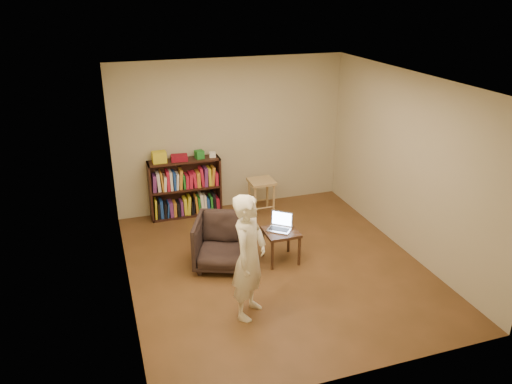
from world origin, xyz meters
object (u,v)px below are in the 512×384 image
object	(u,v)px
stool	(261,187)
laptop	(280,225)
person	(249,257)
armchair	(224,242)
side_table	(281,236)
bookshelf	(185,191)

from	to	relation	value
stool	laptop	size ratio (longest dim) A/B	1.52
person	armchair	bearing A→B (deg)	40.93
armchair	side_table	xyz separation A→B (m)	(0.81, -0.13, 0.04)
armchair	bookshelf	bearing A→B (deg)	117.89
side_table	laptop	size ratio (longest dim) A/B	1.18
stool	laptop	world-z (taller)	laptop
bookshelf	armchair	world-z (taller)	bookshelf
armchair	side_table	distance (m)	0.82
side_table	person	size ratio (longest dim) A/B	0.31
side_table	laptop	distance (m)	0.15
bookshelf	armchair	bearing A→B (deg)	-84.27
laptop	armchair	bearing A→B (deg)	-145.88
bookshelf	person	bearing A→B (deg)	-86.44
stool	side_table	xyz separation A→B (m)	(-0.26, -1.61, -0.10)
bookshelf	stool	world-z (taller)	bookshelf
armchair	person	size ratio (longest dim) A/B	0.51
person	stool	bearing A→B (deg)	19.03
bookshelf	side_table	xyz separation A→B (m)	(0.99, -1.96, -0.04)
stool	laptop	distance (m)	1.57
laptop	person	xyz separation A→B (m)	(-0.81, -1.12, 0.24)
side_table	laptop	bearing A→B (deg)	79.65
armchair	side_table	size ratio (longest dim) A/B	1.67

